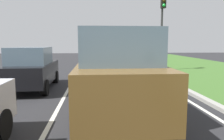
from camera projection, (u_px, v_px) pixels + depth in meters
The scene contains 7 objects.
ground_plane at pixel (86, 84), 10.09m from camera, with size 60.00×60.00×0.00m, color #262628.
lane_line_center at pixel (71, 85), 10.03m from camera, with size 0.12×32.00×0.01m, color silver.
lane_line_right_edge at pixel (160, 83), 10.40m from camera, with size 0.12×32.00×0.01m, color silver.
curb_right at pixel (170, 82), 10.44m from camera, with size 0.24×48.00×0.12m, color #9E9B93.
car_suv_ahead at pixel (116, 74), 5.53m from camera, with size 2.01×4.52×2.28m.
car_hatchback_far at pixel (32, 69), 8.96m from camera, with size 1.78×3.73×1.78m.
traffic_light_near_right at pixel (162, 18), 14.15m from camera, with size 0.32×0.50×5.38m.
Camera 1 is at (0.38, 4.01, 1.97)m, focal length 34.14 mm.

